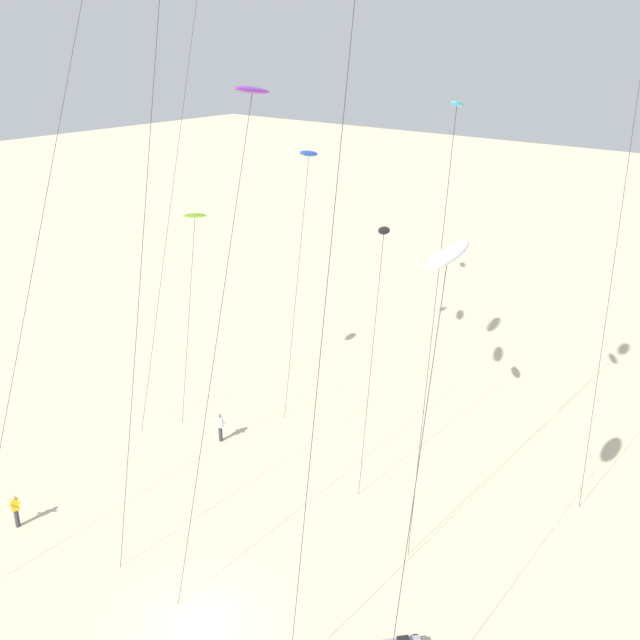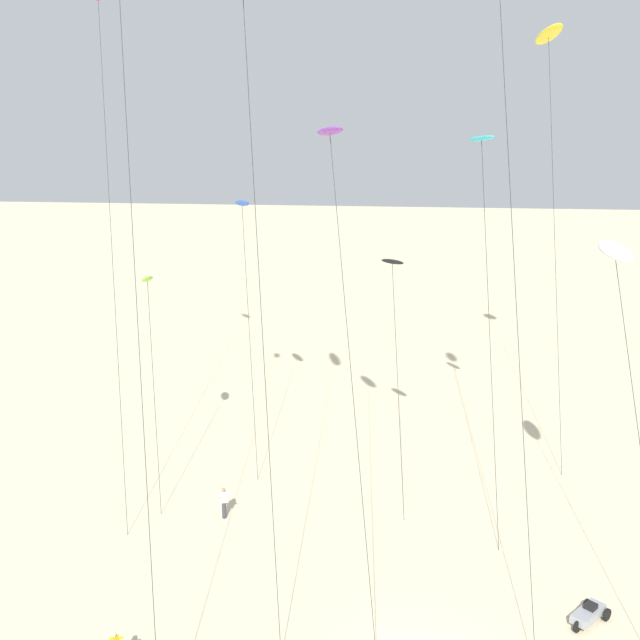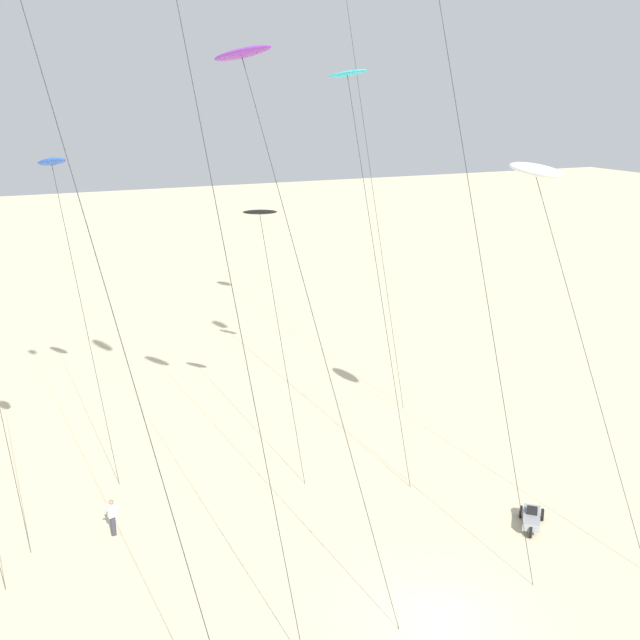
{
  "view_description": "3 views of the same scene",
  "coord_description": "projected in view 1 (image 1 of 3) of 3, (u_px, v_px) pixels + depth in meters",
  "views": [
    {
      "loc": [
        18.26,
        -15.19,
        21.67
      ],
      "look_at": [
        -4.02,
        12.12,
        8.03
      ],
      "focal_mm": 42.79,
      "sensor_mm": 36.0,
      "label": 1
    },
    {
      "loc": [
        -1.2,
        -25.37,
        20.6
      ],
      "look_at": [
        -4.99,
        12.89,
        9.8
      ],
      "focal_mm": 44.77,
      "sensor_mm": 36.0,
      "label": 2
    },
    {
      "loc": [
        -13.1,
        -18.69,
        17.87
      ],
      "look_at": [
        0.03,
        10.3,
        8.27
      ],
      "focal_mm": 42.14,
      "sensor_mm": 36.0,
      "label": 3
    }
  ],
  "objects": [
    {
      "name": "kite_lime",
      "position": [
        195.0,
        218.0,
        42.83
      ],
      "size": [
        1.39,
        3.8,
        12.13
      ],
      "color": "#8CD833",
      "rests_on": "ground"
    },
    {
      "name": "kite_cyan",
      "position": [
        456.0,
        116.0,
        30.65
      ],
      "size": [
        2.13,
        5.42,
        19.02
      ],
      "color": "#33BFE0",
      "rests_on": "ground"
    },
    {
      "name": "kite_black",
      "position": [
        384.0,
        235.0,
        35.8
      ],
      "size": [
        1.7,
        3.92,
        12.92
      ],
      "color": "black",
      "rests_on": "ground"
    },
    {
      "name": "kite_blue",
      "position": [
        309.0,
        156.0,
        43.26
      ],
      "size": [
        2.05,
        5.21,
        15.3
      ],
      "color": "blue",
      "rests_on": "ground"
    },
    {
      "name": "kite_purple",
      "position": [
        252.0,
        95.0,
        30.72
      ],
      "size": [
        3.41,
        9.38,
        19.6
      ],
      "color": "purple",
      "rests_on": "ground"
    },
    {
      "name": "kite_white",
      "position": [
        448.0,
        257.0,
        23.69
      ],
      "size": [
        2.62,
        7.5,
        15.42
      ],
      "color": "white",
      "rests_on": "ground"
    },
    {
      "name": "ground_plane",
      "position": [
        203.0,
        623.0,
        29.57
      ],
      "size": [
        260.0,
        260.0,
        0.0
      ],
      "primitive_type": "plane",
      "color": "beige"
    },
    {
      "name": "kite_flyer_middle",
      "position": [
        16.0,
        510.0,
        34.98
      ],
      "size": [
        0.66,
        0.67,
        1.67
      ],
      "color": "#33333D",
      "rests_on": "ground"
    },
    {
      "name": "kite_flyer_nearest",
      "position": [
        220.0,
        427.0,
        42.26
      ],
      "size": [
        0.63,
        0.61,
        1.67
      ],
      "color": "#33333D",
      "rests_on": "ground"
    }
  ]
}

